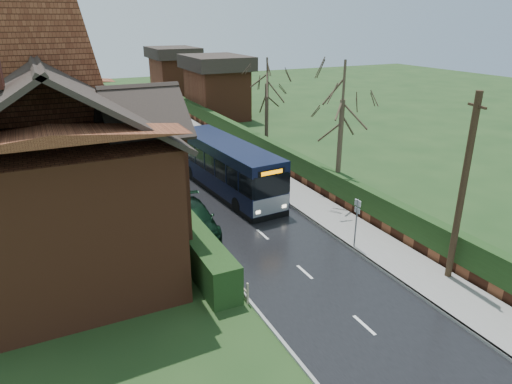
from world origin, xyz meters
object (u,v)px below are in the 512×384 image
bus (227,168)px  car_silver (176,195)px  brick_house (57,159)px  car_green (194,218)px  bus_stop_sign (357,217)px  telegraph_pole (462,191)px

bus → car_silver: 3.83m
brick_house → car_green: brick_house is taller
bus → bus_stop_sign: (2.40, -9.66, 0.10)m
brick_house → car_green: size_ratio=3.16×
bus → bus_stop_sign: bearing=-80.5°
car_green → bus: bearing=55.1°
bus → bus_stop_sign: size_ratio=4.17×
car_green → telegraph_pole: 12.48m
telegraph_pole → car_green: bearing=147.0°
bus → car_green: 5.87m
car_green → bus_stop_sign: 8.07m
brick_house → car_green: (5.83, -0.78, -3.70)m
car_silver → telegraph_pole: bearing=-57.2°
bus → car_green: bearing=-134.1°
telegraph_pole → car_silver: bearing=137.6°
bus → telegraph_pole: 14.34m
car_silver → telegraph_pole: (7.91, -12.52, 3.23)m
car_green → bus_stop_sign: size_ratio=1.84×
bus_stop_sign → telegraph_pole: bearing=-65.4°
bus_stop_sign → car_silver: bearing=122.5°
telegraph_pole → bus_stop_sign: bearing=132.0°
brick_house → car_silver: (5.93, 2.74, -3.69)m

